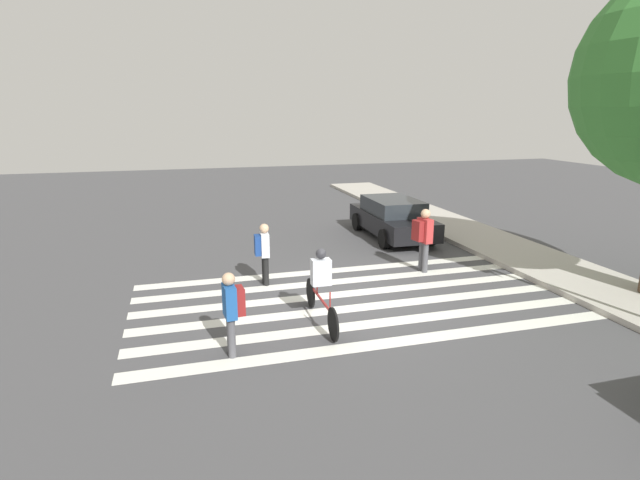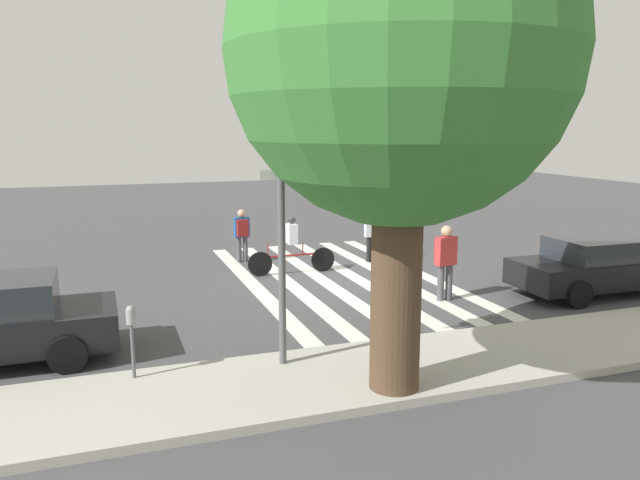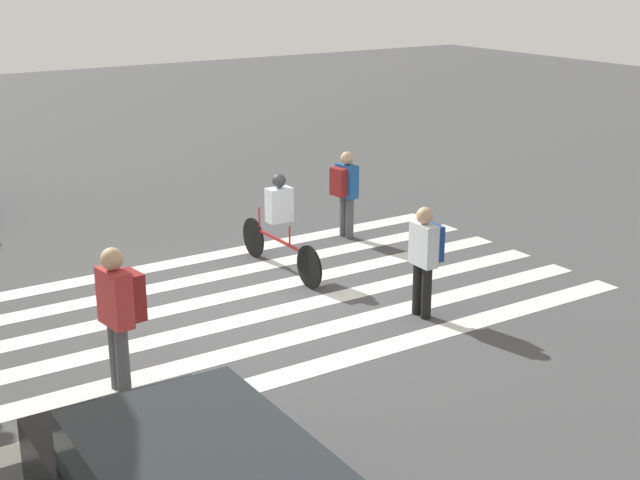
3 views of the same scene
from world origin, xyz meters
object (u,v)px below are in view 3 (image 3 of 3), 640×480
object	(u,v)px
pedestrian_adult_blue_shirt	(425,253)
pedestrian_adult_tall_backpack	(345,188)
pedestrian_adult_yellow_jacket	(119,308)
cyclist_mid_street	(279,220)

from	to	relation	value
pedestrian_adult_blue_shirt	pedestrian_adult_tall_backpack	bearing A→B (deg)	-14.78
pedestrian_adult_yellow_jacket	cyclist_mid_street	distance (m)	4.49
pedestrian_adult_yellow_jacket	pedestrian_adult_tall_backpack	size ratio (longest dim) A/B	1.12
cyclist_mid_street	pedestrian_adult_yellow_jacket	bearing A→B (deg)	126.07
pedestrian_adult_yellow_jacket	cyclist_mid_street	size ratio (longest dim) A/B	0.72
pedestrian_adult_blue_shirt	pedestrian_adult_yellow_jacket	bearing A→B (deg)	91.56
pedestrian_adult_yellow_jacket	pedestrian_adult_tall_backpack	bearing A→B (deg)	-64.99
pedestrian_adult_tall_backpack	pedestrian_adult_yellow_jacket	bearing A→B (deg)	-62.09
cyclist_mid_street	pedestrian_adult_blue_shirt	bearing A→B (deg)	-163.89
pedestrian_adult_yellow_jacket	cyclist_mid_street	world-z (taller)	pedestrian_adult_yellow_jacket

